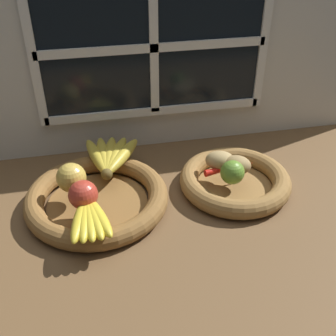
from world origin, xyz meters
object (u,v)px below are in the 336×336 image
at_px(fruit_bowl_left, 97,198).
at_px(apple_red_front, 83,195).
at_px(potato_large, 237,165).
at_px(lime_near, 232,172).
at_px(apple_golden_left, 71,178).
at_px(potato_oblong, 220,161).
at_px(banana_bunch_front, 89,217).
at_px(chili_pepper, 230,168).
at_px(fruit_bowl_right, 235,181).
at_px(banana_bunch_back, 110,156).

height_order(fruit_bowl_left, apple_red_front, apple_red_front).
distance_m(potato_large, lime_near, 0.05).
relative_size(apple_golden_left, potato_oblong, 0.94).
distance_m(banana_bunch_front, chili_pepper, 0.39).
bearing_deg(potato_large, apple_golden_left, 178.29).
xyz_separation_m(fruit_bowl_left, potato_oblong, (0.33, 0.03, 0.05)).
height_order(fruit_bowl_right, potato_large, potato_large).
relative_size(banana_bunch_back, lime_near, 3.27).
bearing_deg(potato_oblong, banana_bunch_back, 161.17).
bearing_deg(lime_near, banana_bunch_back, 150.90).
xyz_separation_m(apple_golden_left, potato_large, (0.42, -0.01, -0.01)).
relative_size(fruit_bowl_left, fruit_bowl_right, 1.22).
bearing_deg(apple_red_front, lime_near, 3.21).
height_order(fruit_bowl_left, potato_large, potato_large).
distance_m(apple_golden_left, chili_pepper, 0.41).
height_order(apple_red_front, potato_large, apple_red_front).
distance_m(apple_red_front, lime_near, 0.37).
relative_size(fruit_bowl_right, banana_bunch_front, 1.76).
distance_m(apple_golden_left, potato_large, 0.42).
relative_size(apple_red_front, banana_bunch_back, 0.35).
distance_m(potato_large, chili_pepper, 0.02).
bearing_deg(fruit_bowl_right, lime_near, -123.69).
bearing_deg(fruit_bowl_right, banana_bunch_front, -162.76).
bearing_deg(potato_oblong, potato_large, -37.87).
distance_m(potato_oblong, chili_pepper, 0.03).
bearing_deg(lime_near, fruit_bowl_right, 56.31).
height_order(banana_bunch_front, chili_pepper, banana_bunch_front).
bearing_deg(fruit_bowl_right, potato_oblong, 142.13).
xyz_separation_m(apple_golden_left, potato_oblong, (0.38, 0.02, -0.01)).
bearing_deg(lime_near, apple_golden_left, 172.60).
distance_m(apple_red_front, potato_oblong, 0.37).
bearing_deg(chili_pepper, lime_near, -113.44).
relative_size(banana_bunch_front, potato_oblong, 2.16).
bearing_deg(banana_bunch_back, potato_large, -21.32).
relative_size(potato_large, lime_near, 1.22).
xyz_separation_m(fruit_bowl_right, apple_golden_left, (-0.42, 0.01, 0.06)).
xyz_separation_m(fruit_bowl_left, chili_pepper, (0.35, 0.01, 0.04)).
xyz_separation_m(banana_bunch_front, banana_bunch_back, (0.07, 0.24, 0.00)).
xyz_separation_m(fruit_bowl_right, apple_red_front, (-0.39, -0.06, 0.06)).
relative_size(fruit_bowl_right, apple_red_front, 4.27).
bearing_deg(potato_large, fruit_bowl_left, 180.00).
bearing_deg(fruit_bowl_left, lime_near, -6.51).
xyz_separation_m(fruit_bowl_right, lime_near, (-0.03, -0.04, 0.06)).
height_order(banana_bunch_front, potato_oblong, potato_oblong).
bearing_deg(fruit_bowl_left, fruit_bowl_right, 0.00).
bearing_deg(apple_red_front, chili_pepper, 10.45).
relative_size(apple_red_front, lime_near, 1.13).
xyz_separation_m(fruit_bowl_right, potato_large, (0.00, -0.00, 0.05)).
distance_m(fruit_bowl_left, fruit_bowl_right, 0.36).
relative_size(banana_bunch_front, banana_bunch_back, 0.84).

